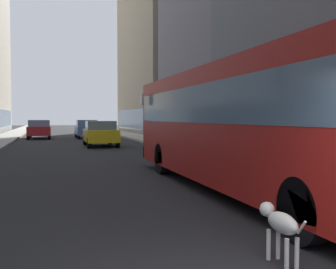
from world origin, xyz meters
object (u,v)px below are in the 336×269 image
at_px(car_red_coupe, 39,129).
at_px(dalmatian_dog, 280,223).
at_px(transit_bus, 244,120).
at_px(car_blue_hatchback, 86,129).
at_px(car_yellow_taxi, 100,133).

bearing_deg(car_red_coupe, dalmatian_dog, -83.41).
distance_m(car_red_coupe, dalmatian_dog, 32.62).
bearing_deg(transit_bus, car_blue_hatchback, 93.35).
height_order(car_yellow_taxi, car_red_coupe, same).
height_order(transit_bus, car_red_coupe, transit_bus).
xyz_separation_m(car_yellow_taxi, dalmatian_dog, (-0.26, -21.47, -0.31)).
relative_size(car_blue_hatchback, car_yellow_taxi, 1.14).
bearing_deg(car_yellow_taxi, dalmatian_dog, -90.69).
xyz_separation_m(car_blue_hatchback, car_yellow_taxi, (-0.00, -10.59, -0.00)).
bearing_deg(dalmatian_dog, transit_bus, 68.43).
bearing_deg(transit_bus, car_yellow_taxi, 95.45).
bearing_deg(car_blue_hatchback, car_red_coupe, 175.11).
relative_size(car_yellow_taxi, dalmatian_dog, 4.30).
bearing_deg(transit_bus, dalmatian_dog, -111.57).
height_order(transit_bus, car_blue_hatchback, transit_bus).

